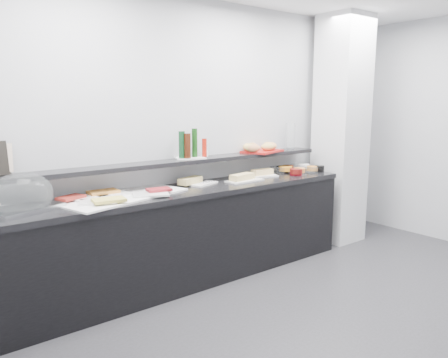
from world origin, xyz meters
TOP-DOWN VIEW (x-y plane):
  - ground at (0.00, 0.00)m, footprint 5.00×5.00m
  - back_wall at (0.00, 2.00)m, footprint 5.00×0.02m
  - column at (1.50, 1.65)m, footprint 0.50×0.50m
  - buffet_cabinet at (-0.70, 1.70)m, footprint 3.60×0.60m
  - counter_top at (-0.70, 1.70)m, footprint 3.62×0.62m
  - wall_shelf at (-0.70, 1.88)m, footprint 3.60×0.25m
  - cloche_base at (-2.12, 1.71)m, footprint 0.58×0.48m
  - cloche_dome at (-2.13, 1.71)m, footprint 0.51×0.37m
  - linen_runner at (-1.33, 1.73)m, footprint 1.21×0.80m
  - platter_meat_a at (-1.59, 1.82)m, footprint 0.32×0.23m
  - food_meat_a at (-1.74, 1.80)m, footprint 0.24×0.20m
  - platter_salmon at (-1.40, 1.79)m, footprint 0.29×0.20m
  - food_salmon at (-1.44, 1.85)m, footprint 0.25×0.17m
  - platter_cheese at (-1.60, 1.60)m, footprint 0.33×0.28m
  - food_cheese at (-1.54, 1.53)m, footprint 0.27×0.20m
  - platter_meat_b at (-1.13, 1.59)m, footprint 0.35×0.30m
  - food_meat_b at (-1.02, 1.64)m, footprint 0.23×0.17m
  - sandwich_plate_left at (-0.45, 1.77)m, footprint 0.33×0.23m
  - sandwich_food_left at (-0.57, 1.83)m, footprint 0.29×0.19m
  - tongs_left at (-0.41, 1.78)m, footprint 0.16×0.03m
  - sandwich_plate_mid at (-0.02, 1.66)m, footprint 0.40×0.18m
  - sandwich_food_mid at (-0.03, 1.68)m, footprint 0.30×0.16m
  - tongs_mid at (-0.14, 1.62)m, footprint 0.14×0.08m
  - sandwich_plate_right at (0.29, 1.78)m, footprint 0.43×0.29m
  - sandwich_food_right at (0.34, 1.79)m, footprint 0.25×0.11m
  - tongs_right at (0.11, 1.76)m, footprint 0.16×0.05m
  - bowl_glass_fruit at (0.61, 1.82)m, footprint 0.18×0.18m
  - fill_glass_fruit at (0.70, 1.79)m, footprint 0.18×0.18m
  - bowl_black_jam at (0.70, 1.84)m, footprint 0.17×0.17m
  - fill_black_jam at (0.78, 1.83)m, footprint 0.16×0.16m
  - bowl_glass_cream at (0.95, 1.82)m, footprint 0.19×0.19m
  - fill_glass_cream at (1.01, 1.79)m, footprint 0.17×0.17m
  - bowl_red_jam at (0.67, 1.60)m, footprint 0.18×0.18m
  - fill_red_jam at (0.65, 1.58)m, footprint 0.15×0.15m
  - bowl_glass_salmon at (0.89, 1.57)m, footprint 0.20×0.20m
  - fill_glass_salmon at (0.74, 1.61)m, footprint 0.16×0.16m
  - bowl_black_fruit at (1.08, 1.60)m, footprint 0.11×0.11m
  - fill_black_fruit at (0.95, 1.62)m, footprint 0.11×0.11m
  - condiment_tray at (-0.53, 1.89)m, footprint 0.33×0.26m
  - bottle_green_a at (-0.62, 1.89)m, footprint 0.06×0.06m
  - bottle_brown at (-0.58, 1.85)m, footprint 0.08×0.08m
  - bottle_green_b at (-0.47, 1.90)m, footprint 0.07×0.07m
  - bottle_hot at (-0.38, 1.85)m, footprint 0.06×0.06m
  - shaker_salt at (-0.36, 1.91)m, footprint 0.04×0.04m
  - shaker_pepper at (-0.36, 1.85)m, footprint 0.03×0.03m
  - bread_tray at (0.42, 1.87)m, footprint 0.53×0.44m
  - bread_roll_nw at (0.25, 1.93)m, footprint 0.16×0.13m
  - bread_roll_n at (0.35, 1.96)m, footprint 0.17×0.13m
  - bread_roll_ne at (0.55, 1.92)m, footprint 0.14×0.09m
  - bread_roll_sw at (0.22, 1.79)m, footprint 0.16×0.14m
  - bread_roll_s at (0.43, 1.81)m, footprint 0.18×0.13m
  - bread_roll_se at (0.50, 1.83)m, footprint 0.18×0.14m
  - bread_roll_midw at (0.22, 1.84)m, footprint 0.16×0.14m
  - bread_roll_mide at (0.56, 1.89)m, footprint 0.17×0.14m
  - carafe at (0.89, 1.91)m, footprint 0.14×0.14m

SIDE VIEW (x-z plane):
  - ground at x=0.00m, z-range 0.00..0.00m
  - buffet_cabinet at x=-0.70m, z-range 0.00..0.85m
  - counter_top at x=-0.70m, z-range 0.85..0.90m
  - linen_runner at x=-1.33m, z-range 0.90..0.91m
  - sandwich_plate_left at x=-0.45m, z-range 0.90..0.91m
  - sandwich_plate_mid at x=-0.02m, z-range 0.90..0.91m
  - sandwich_plate_right at x=0.29m, z-range 0.90..0.91m
  - tongs_left at x=-0.41m, z-range 0.92..0.92m
  - tongs_mid at x=-0.14m, z-range 0.92..0.92m
  - tongs_right at x=0.11m, z-range 0.92..0.92m
  - cloche_base at x=-2.12m, z-range 0.90..0.94m
  - platter_meat_a at x=-1.59m, z-range 0.92..0.93m
  - platter_salmon at x=-1.40m, z-range 0.92..0.93m
  - platter_cheese at x=-1.60m, z-range 0.92..0.93m
  - platter_meat_b at x=-1.13m, z-range 0.92..0.93m
  - bowl_glass_fruit at x=0.61m, z-range 0.90..0.97m
  - bowl_black_jam at x=0.70m, z-range 0.90..0.97m
  - bowl_glass_cream at x=0.95m, z-range 0.90..0.97m
  - bowl_red_jam at x=0.67m, z-range 0.90..0.97m
  - bowl_glass_salmon at x=0.89m, z-range 0.90..0.97m
  - bowl_black_fruit at x=1.08m, z-range 0.90..0.97m
  - food_meat_a at x=-1.74m, z-range 0.93..0.95m
  - food_salmon at x=-1.44m, z-range 0.93..0.95m
  - food_cheese at x=-1.54m, z-range 0.93..0.95m
  - food_meat_b at x=-1.02m, z-range 0.93..0.95m
  - sandwich_food_left at x=-0.57m, z-range 0.91..0.97m
  - sandwich_food_mid at x=-0.03m, z-range 0.91..0.97m
  - sandwich_food_right at x=0.34m, z-range 0.91..0.97m
  - fill_glass_fruit at x=0.70m, z-range 0.92..0.97m
  - fill_black_jam at x=0.78m, z-range 0.92..0.97m
  - fill_glass_cream at x=1.01m, z-range 0.92..0.97m
  - fill_red_jam at x=0.65m, z-range 0.92..0.97m
  - fill_glass_salmon at x=0.74m, z-range 0.92..0.97m
  - fill_black_fruit at x=0.95m, z-range 0.92..0.97m
  - cloche_dome at x=-2.13m, z-range 0.86..1.20m
  - wall_shelf at x=-0.70m, z-range 1.11..1.15m
  - condiment_tray at x=-0.53m, z-range 1.15..1.16m
  - bread_tray at x=0.42m, z-range 1.15..1.17m
  - shaker_salt at x=-0.36m, z-range 1.16..1.23m
  - shaker_pepper at x=-0.36m, z-range 1.16..1.23m
  - bread_roll_nw at x=0.25m, z-range 1.17..1.25m
  - bread_roll_n at x=0.35m, z-range 1.17..1.25m
  - bread_roll_ne at x=0.55m, z-range 1.17..1.25m
  - bread_roll_sw at x=0.22m, z-range 1.17..1.25m
  - bread_roll_s at x=0.43m, z-range 1.17..1.25m
  - bread_roll_se at x=0.50m, z-range 1.17..1.25m
  - bread_roll_midw at x=0.22m, z-range 1.17..1.25m
  - bread_roll_mide at x=0.56m, z-range 1.17..1.25m
  - bottle_hot at x=-0.38m, z-range 1.16..1.34m
  - bottle_brown at x=-0.58m, z-range 1.16..1.40m
  - bottle_green_a at x=-0.62m, z-range 1.16..1.42m
  - carafe at x=0.89m, z-range 1.15..1.45m
  - bottle_green_b at x=-0.47m, z-range 1.16..1.44m
  - back_wall at x=0.00m, z-range 0.00..2.70m
  - column at x=1.50m, z-range 0.00..2.70m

